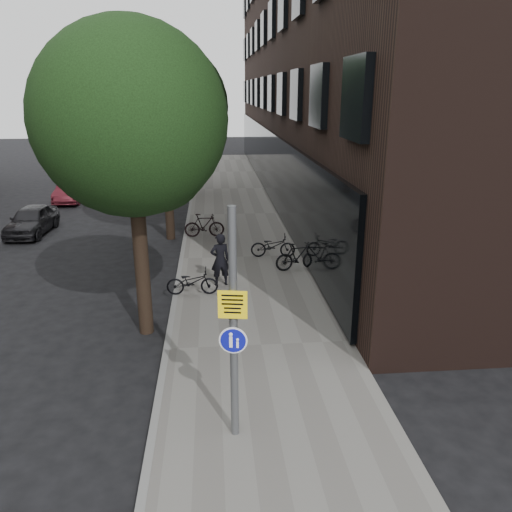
{
  "coord_description": "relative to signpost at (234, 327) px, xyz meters",
  "views": [
    {
      "loc": [
        -0.81,
        -7.29,
        5.94
      ],
      "look_at": [
        0.23,
        4.44,
        2.0
      ],
      "focal_mm": 35.0,
      "sensor_mm": 36.0,
      "label": 1
    }
  ],
  "objects": [
    {
      "name": "parked_bike_facade_far",
      "position": [
        2.53,
        8.31,
        -1.62
      ],
      "size": [
        1.64,
        0.77,
        0.95
      ],
      "primitive_type": "imported",
      "rotation": [
        0.0,
        0.0,
        1.78
      ],
      "color": "black",
      "rests_on": "sidewalk"
    },
    {
      "name": "parked_car_far",
      "position": [
        -9.42,
        28.81,
        -1.67
      ],
      "size": [
        1.86,
        3.88,
        1.09
      ],
      "primitive_type": "imported",
      "rotation": [
        0.0,
        0.0,
        -0.09
      ],
      "color": "#1B2232",
      "rests_on": "ground"
    },
    {
      "name": "signpost",
      "position": [
        0.0,
        0.0,
        0.0
      ],
      "size": [
        0.48,
        0.14,
        4.14
      ],
      "rotation": [
        0.0,
        0.0,
        -0.16
      ],
      "color": "#595B5E",
      "rests_on": "sidewalk"
    },
    {
      "name": "parked_car_mid",
      "position": [
        -8.09,
        20.74,
        -1.61
      ],
      "size": [
        1.33,
        3.67,
        1.2
      ],
      "primitive_type": "imported",
      "rotation": [
        0.0,
        0.0,
        0.02
      ],
      "color": "maroon",
      "rests_on": "ground"
    },
    {
      "name": "parked_bike_facade_near",
      "position": [
        1.86,
        9.75,
        -1.67
      ],
      "size": [
        1.65,
        0.7,
        0.84
      ],
      "primitive_type": "imported",
      "rotation": [
        0.0,
        0.0,
        1.48
      ],
      "color": "black",
      "rests_on": "sidewalk"
    },
    {
      "name": "ground",
      "position": [
        0.53,
        -0.15,
        -2.21
      ],
      "size": [
        120.0,
        120.0,
        0.0
      ],
      "primitive_type": "plane",
      "color": "black",
      "rests_on": "ground"
    },
    {
      "name": "building_right_dark_brick",
      "position": [
        9.03,
        21.85,
        6.79
      ],
      "size": [
        12.0,
        40.0,
        18.0
      ],
      "primitive_type": "cube",
      "color": "black",
      "rests_on": "ground"
    },
    {
      "name": "parked_car_near",
      "position": [
        -8.06,
        14.14,
        -1.6
      ],
      "size": [
        1.61,
        3.65,
        1.22
      ],
      "primitive_type": "imported",
      "rotation": [
        0.0,
        0.0,
        -0.05
      ],
      "color": "black",
      "rests_on": "ground"
    },
    {
      "name": "street_tree_far",
      "position": [
        -2.0,
        21.99,
        2.9
      ],
      "size": [
        5.0,
        5.0,
        7.8
      ],
      "color": "black",
      "rests_on": "ground"
    },
    {
      "name": "street_tree_near",
      "position": [
        -2.0,
        4.49,
        2.9
      ],
      "size": [
        4.4,
        4.4,
        7.5
      ],
      "color": "black",
      "rests_on": "ground"
    },
    {
      "name": "pedestrian",
      "position": [
        -0.11,
        7.14,
        -1.26
      ],
      "size": [
        0.68,
        0.53,
        1.67
      ],
      "primitive_type": "imported",
      "rotation": [
        0.0,
        0.0,
        3.37
      ],
      "color": "black",
      "rests_on": "sidewalk"
    },
    {
      "name": "sidewalk",
      "position": [
        0.78,
        9.85,
        -2.15
      ],
      "size": [
        4.5,
        60.0,
        0.12
      ],
      "primitive_type": "cube",
      "color": "slate",
      "rests_on": "ground"
    },
    {
      "name": "street_tree_mid",
      "position": [
        -2.0,
        12.99,
        2.9
      ],
      "size": [
        5.0,
        5.0,
        7.8
      ],
      "color": "black",
      "rests_on": "ground"
    },
    {
      "name": "parked_bike_curb_near",
      "position": [
        -0.96,
        6.46,
        -1.69
      ],
      "size": [
        1.54,
        0.57,
        0.8
      ],
      "primitive_type": "imported",
      "rotation": [
        0.0,
        0.0,
        1.54
      ],
      "color": "black",
      "rests_on": "sidewalk"
    },
    {
      "name": "curb_edge",
      "position": [
        -1.47,
        9.85,
        -2.15
      ],
      "size": [
        0.15,
        60.0,
        0.13
      ],
      "primitive_type": "cube",
      "color": "slate",
      "rests_on": "ground"
    },
    {
      "name": "parked_bike_curb_far",
      "position": [
        -0.66,
        12.59,
        -1.6
      ],
      "size": [
        1.64,
        0.47,
        0.98
      ],
      "primitive_type": "imported",
      "rotation": [
        0.0,
        0.0,
        1.57
      ],
      "color": "black",
      "rests_on": "sidewalk"
    }
  ]
}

